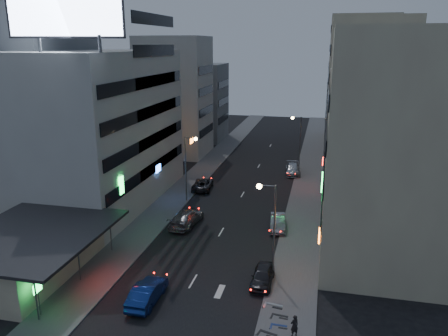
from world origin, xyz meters
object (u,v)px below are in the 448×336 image
(scooter_silver_b, at_px, (284,298))
(scooter_black_b, at_px, (289,310))
(road_car_silver, at_px, (186,218))
(person, at_px, (294,326))
(parked_car_left, at_px, (203,184))
(scooter_blue, at_px, (288,319))
(road_car_blue, at_px, (147,293))
(scooter_black_a, at_px, (278,327))
(scooter_silver_a, at_px, (287,332))
(parked_car_right_far, at_px, (293,169))
(parked_car_right_mid, at_px, (278,222))
(parked_car_right_near, at_px, (263,276))

(scooter_silver_b, bearing_deg, scooter_black_b, -149.54)
(road_car_silver, distance_m, person, 20.58)
(parked_car_left, height_order, scooter_blue, parked_car_left)
(road_car_silver, bearing_deg, scooter_silver_b, 136.29)
(person, xyz_separation_m, scooter_black_b, (-0.52, 2.10, -0.24))
(parked_car_left, height_order, person, person)
(parked_car_left, bearing_deg, road_car_blue, 90.57)
(scooter_black_a, bearing_deg, person, -66.71)
(scooter_silver_a, height_order, scooter_silver_b, scooter_silver_b)
(scooter_silver_a, bearing_deg, parked_car_right_far, -5.35)
(scooter_silver_b, bearing_deg, parked_car_right_mid, 16.27)
(road_car_blue, height_order, person, person)
(road_car_silver, distance_m, scooter_blue, 19.49)
(parked_car_right_near, height_order, scooter_blue, parked_car_right_near)
(road_car_blue, bearing_deg, parked_car_left, -83.06)
(scooter_black_a, relative_size, scooter_silver_a, 1.03)
(parked_car_right_mid, height_order, person, person)
(person, distance_m, scooter_blue, 1.15)
(person, distance_m, scooter_silver_a, 0.72)
(parked_car_right_far, relative_size, scooter_black_b, 2.94)
(person, relative_size, scooter_silver_b, 0.76)
(road_car_silver, relative_size, scooter_black_b, 3.25)
(parked_car_right_mid, height_order, scooter_black_b, parked_car_right_mid)
(person, height_order, scooter_silver_a, person)
(road_car_silver, xyz_separation_m, person, (12.65, -16.24, 0.06))
(parked_car_left, bearing_deg, parked_car_right_near, 110.80)
(scooter_black_a, height_order, scooter_silver_a, scooter_black_a)
(parked_car_right_far, height_order, road_car_silver, road_car_silver)
(road_car_blue, xyz_separation_m, scooter_silver_b, (10.05, 1.59, -0.04))
(road_car_silver, bearing_deg, parked_car_right_near, 138.19)
(parked_car_left, xyz_separation_m, scooter_silver_a, (13.73, -28.72, -0.03))
(scooter_silver_a, bearing_deg, parked_car_left, 16.45)
(parked_car_right_far, xyz_separation_m, scooter_silver_b, (1.98, -34.74, -0.01))
(parked_car_left, bearing_deg, scooter_silver_a, 109.38)
(parked_car_left, relative_size, scooter_silver_b, 2.50)
(parked_car_right_far, relative_size, road_car_blue, 1.09)
(scooter_black_a, xyz_separation_m, scooter_silver_a, (0.57, -0.37, -0.02))
(road_car_blue, bearing_deg, scooter_black_a, 169.73)
(road_car_blue, distance_m, scooter_silver_a, 10.83)
(parked_car_right_mid, height_order, scooter_blue, parked_car_right_mid)
(parked_car_right_mid, relative_size, parked_car_right_far, 0.85)
(road_car_silver, relative_size, scooter_silver_b, 2.81)
(person, bearing_deg, parked_car_right_mid, -113.42)
(parked_car_right_mid, xyz_separation_m, scooter_blue, (2.50, -16.45, -0.08))
(scooter_black_b, bearing_deg, parked_car_right_near, 37.57)
(scooter_black_b, bearing_deg, parked_car_right_mid, 15.62)
(parked_car_left, height_order, scooter_silver_b, parked_car_left)
(parked_car_right_near, relative_size, road_car_blue, 0.87)
(road_car_silver, bearing_deg, scooter_black_a, 129.65)
(scooter_silver_a, relative_size, scooter_black_b, 1.04)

